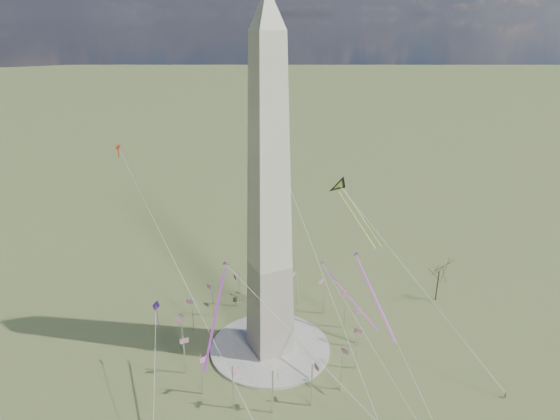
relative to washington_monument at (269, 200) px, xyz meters
name	(u,v)px	position (x,y,z in m)	size (l,w,h in m)	color
ground	(270,349)	(0.00, 0.00, -47.95)	(2000.00, 2000.00, 0.00)	#536331
plaza	(270,348)	(0.00, 0.00, -47.55)	(36.00, 36.00, 0.80)	beige
washington_monument	(269,200)	(0.00, 0.00, 0.00)	(15.56, 15.56, 100.00)	#B9AF9B
flagpole_ring	(270,328)	(0.00, 0.00, -40.68)	(54.40, 54.40, 13.00)	white
tree_near	(439,269)	(64.35, 0.56, -35.77)	(9.76, 9.76, 17.09)	#403127
person_east	(505,395)	(47.72, -45.10, -47.10)	(0.62, 0.41, 1.70)	gray
kite_delta_black	(342,189)	(31.79, 14.37, -5.85)	(8.40, 22.04, 18.04)	black
kite_diamond_purple	(156,309)	(-31.50, 4.79, -28.06)	(1.70, 2.73, 8.33)	#391971
kite_streamer_left	(369,284)	(20.25, -19.35, -20.28)	(3.06, 22.26, 15.27)	#FF2846
kite_streamer_mid	(219,298)	(-18.82, -11.53, -18.99)	(14.18, 21.16, 16.61)	#FF2846
kite_streamer_right	(340,286)	(24.73, 1.23, -32.88)	(9.51, 22.03, 15.85)	#FF2846
kite_small_red	(118,149)	(-33.09, 32.97, 10.00)	(1.40, 1.39, 4.02)	red
kite_small_white	(257,100)	(16.42, 47.24, 18.52)	(1.62, 1.52, 4.54)	silver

